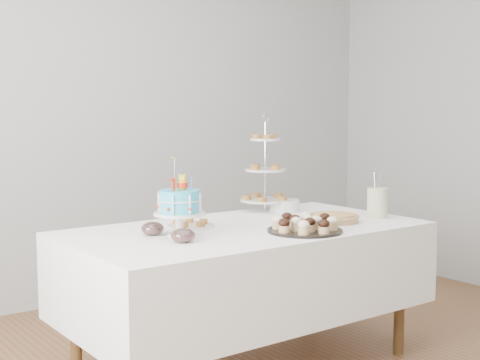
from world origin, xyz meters
TOP-DOWN VIEW (x-y plane):
  - walls at (0.00, 0.00)m, footprint 5.04×4.04m
  - table at (0.00, 0.30)m, footprint 1.92×1.02m
  - birthday_cake at (-0.42, 0.29)m, footprint 0.26×0.26m
  - cupcake_tray at (0.16, 0.01)m, footprint 0.39×0.39m
  - pie at (0.49, 0.14)m, footprint 0.29×0.29m
  - tiered_stand at (0.45, 0.70)m, footprint 0.31×0.31m
  - plate_stack at (0.53, 0.61)m, footprint 0.19×0.19m
  - pastry_plate at (-0.24, 0.47)m, footprint 0.25×0.25m
  - jam_bowl_a at (-0.49, 0.15)m, footprint 0.12×0.12m
  - jam_bowl_b at (-0.51, 0.39)m, footprint 0.11×0.11m
  - utensil_pitcher at (0.81, 0.10)m, footprint 0.12×0.12m

SIDE VIEW (x-z plane):
  - table at x=0.00m, z-range 0.16..0.93m
  - pastry_plate at x=-0.24m, z-range 0.77..0.81m
  - pie at x=0.49m, z-range 0.77..0.82m
  - jam_bowl_b at x=-0.51m, z-range 0.77..0.84m
  - jam_bowl_a at x=-0.49m, z-range 0.77..0.84m
  - plate_stack at x=0.53m, z-range 0.77..0.84m
  - cupcake_tray at x=0.16m, z-range 0.77..0.86m
  - utensil_pitcher at x=0.81m, z-range 0.73..1.00m
  - birthday_cake at x=-0.42m, z-range 0.68..1.07m
  - tiered_stand at x=0.45m, z-range 0.72..1.32m
  - walls at x=0.00m, z-range 0.00..2.70m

